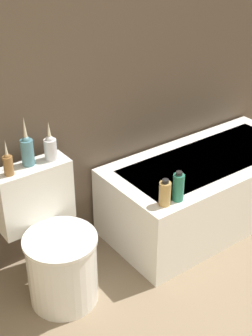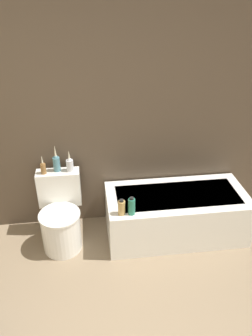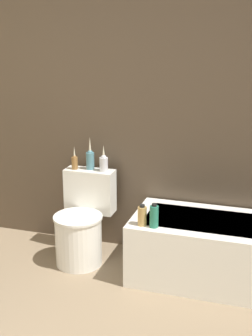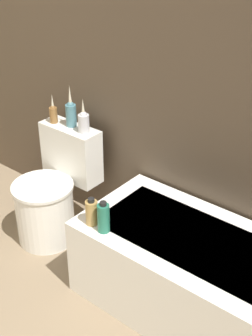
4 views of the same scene
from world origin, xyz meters
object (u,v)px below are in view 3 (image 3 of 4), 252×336
toilet (82,225)px  vase_silver (90,159)px  vase_bronze (104,162)px  bathtub (225,251)px  vase_gold (75,161)px  shampoo_bottle_tall (142,216)px  shampoo_bottle_short (154,216)px

toilet → vase_silver: bearing=90.0°
vase_silver → vase_bronze: bearing=-7.5°
vase_silver → bathtub: bearing=-10.1°
vase_gold → shampoo_bottle_tall: (0.72, -0.42, -0.24)m
shampoo_bottle_tall → shampoo_bottle_short: 0.09m
toilet → vase_silver: size_ratio=2.66×
bathtub → shampoo_bottle_tall: bearing=-158.0°
shampoo_bottle_tall → shampoo_bottle_short: size_ratio=0.88×
vase_gold → vase_bronze: size_ratio=0.88×
toilet → vase_silver: (-0.00, 0.21, 0.52)m
vase_bronze → toilet: bearing=-123.0°
vase_gold → shampoo_bottle_short: size_ratio=1.08×
vase_bronze → shampoo_bottle_tall: bearing=-43.5°
shampoo_bottle_short → shampoo_bottle_tall: bearing=175.4°
toilet → vase_gold: size_ratio=3.71×
bathtub → shampoo_bottle_short: shampoo_bottle_short is taller
bathtub → shampoo_bottle_short: (-0.51, -0.25, 0.33)m
bathtub → shampoo_bottle_tall: (-0.60, -0.24, 0.32)m
shampoo_bottle_short → vase_silver: bearing=145.9°
shampoo_bottle_tall → vase_gold: bearing=149.8°
vase_gold → shampoo_bottle_short: 0.94m
bathtub → shampoo_bottle_tall: 0.72m
vase_bronze → shampoo_bottle_short: (0.55, -0.44, -0.24)m
shampoo_bottle_tall → shampoo_bottle_short: shampoo_bottle_short is taller
vase_gold → shampoo_bottle_short: vase_gold is taller
bathtub → vase_bronze: vase_bronze is taller
vase_silver → shampoo_bottle_short: (0.68, -0.46, -0.26)m
vase_gold → vase_silver: (0.13, 0.04, 0.03)m
toilet → vase_silver: vase_silver is taller
bathtub → vase_gold: size_ratio=7.22×
toilet → shampoo_bottle_tall: 0.68m
vase_bronze → vase_silver: bearing=172.5°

